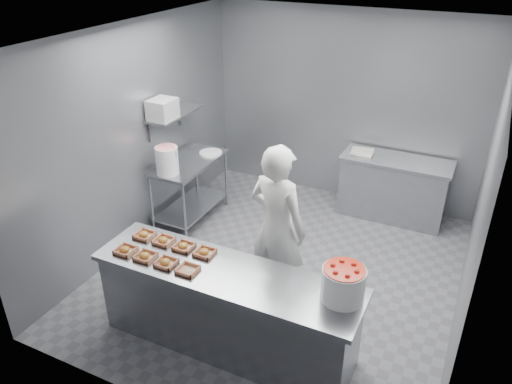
# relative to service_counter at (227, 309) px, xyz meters

# --- Properties ---
(floor) EXTENTS (4.50, 4.50, 0.00)m
(floor) POSITION_rel_service_counter_xyz_m (0.00, 1.35, -0.45)
(floor) COLOR #4C4C51
(floor) RESTS_ON ground
(ceiling) EXTENTS (4.50, 4.50, 0.00)m
(ceiling) POSITION_rel_service_counter_xyz_m (0.00, 1.35, 2.35)
(ceiling) COLOR white
(ceiling) RESTS_ON wall_back
(wall_back) EXTENTS (4.00, 0.04, 2.80)m
(wall_back) POSITION_rel_service_counter_xyz_m (0.00, 3.60, 0.95)
(wall_back) COLOR slate
(wall_back) RESTS_ON ground
(wall_left) EXTENTS (0.04, 4.50, 2.80)m
(wall_left) POSITION_rel_service_counter_xyz_m (-2.00, 1.35, 0.95)
(wall_left) COLOR slate
(wall_left) RESTS_ON ground
(wall_right) EXTENTS (0.04, 4.50, 2.80)m
(wall_right) POSITION_rel_service_counter_xyz_m (2.00, 1.35, 0.95)
(wall_right) COLOR slate
(wall_right) RESTS_ON ground
(service_counter) EXTENTS (2.60, 0.70, 0.90)m
(service_counter) POSITION_rel_service_counter_xyz_m (0.00, 0.00, 0.00)
(service_counter) COLOR slate
(service_counter) RESTS_ON ground
(prep_table) EXTENTS (0.60, 1.20, 0.90)m
(prep_table) POSITION_rel_service_counter_xyz_m (-1.65, 1.95, 0.14)
(prep_table) COLOR slate
(prep_table) RESTS_ON ground
(back_counter) EXTENTS (1.50, 0.60, 0.90)m
(back_counter) POSITION_rel_service_counter_xyz_m (0.90, 3.25, -0.00)
(back_counter) COLOR slate
(back_counter) RESTS_ON ground
(wall_shelf) EXTENTS (0.35, 0.90, 0.03)m
(wall_shelf) POSITION_rel_service_counter_xyz_m (-1.82, 1.95, 1.10)
(wall_shelf) COLOR slate
(wall_shelf) RESTS_ON wall_left
(tray_0) EXTENTS (0.19, 0.18, 0.06)m
(tray_0) POSITION_rel_service_counter_xyz_m (-1.04, -0.15, 0.47)
(tray_0) COLOR tan
(tray_0) RESTS_ON service_counter
(tray_1) EXTENTS (0.19, 0.18, 0.06)m
(tray_1) POSITION_rel_service_counter_xyz_m (-0.80, -0.15, 0.47)
(tray_1) COLOR tan
(tray_1) RESTS_ON service_counter
(tray_2) EXTENTS (0.19, 0.18, 0.06)m
(tray_2) POSITION_rel_service_counter_xyz_m (-0.56, -0.15, 0.47)
(tray_2) COLOR tan
(tray_2) RESTS_ON service_counter
(tray_3) EXTENTS (0.19, 0.18, 0.04)m
(tray_3) POSITION_rel_service_counter_xyz_m (-0.31, -0.15, 0.47)
(tray_3) COLOR tan
(tray_3) RESTS_ON service_counter
(tray_4) EXTENTS (0.19, 0.18, 0.06)m
(tray_4) POSITION_rel_service_counter_xyz_m (-1.04, 0.15, 0.47)
(tray_4) COLOR tan
(tray_4) RESTS_ON service_counter
(tray_5) EXTENTS (0.19, 0.18, 0.06)m
(tray_5) POSITION_rel_service_counter_xyz_m (-0.80, 0.15, 0.47)
(tray_5) COLOR tan
(tray_5) RESTS_ON service_counter
(tray_6) EXTENTS (0.19, 0.18, 0.06)m
(tray_6) POSITION_rel_service_counter_xyz_m (-0.56, 0.15, 0.47)
(tray_6) COLOR tan
(tray_6) RESTS_ON service_counter
(tray_7) EXTENTS (0.19, 0.18, 0.06)m
(tray_7) POSITION_rel_service_counter_xyz_m (-0.32, 0.15, 0.47)
(tray_7) COLOR tan
(tray_7) RESTS_ON service_counter
(worker) EXTENTS (0.76, 0.59, 1.87)m
(worker) POSITION_rel_service_counter_xyz_m (0.14, 0.87, 0.48)
(worker) COLOR silver
(worker) RESTS_ON ground
(strawberry_tub) EXTENTS (0.37, 0.37, 0.31)m
(strawberry_tub) POSITION_rel_service_counter_xyz_m (1.08, 0.10, 0.61)
(strawberry_tub) COLOR silver
(strawberry_tub) RESTS_ON service_counter
(glaze_bucket) EXTENTS (0.31, 0.29, 0.45)m
(glaze_bucket) POSITION_rel_service_counter_xyz_m (-1.68, 1.51, 0.64)
(glaze_bucket) COLOR silver
(glaze_bucket) RESTS_ON prep_table
(bucket_lid) EXTENTS (0.33, 0.33, 0.02)m
(bucket_lid) POSITION_rel_service_counter_xyz_m (-1.51, 2.30, 0.46)
(bucket_lid) COLOR silver
(bucket_lid) RESTS_ON prep_table
(rag) EXTENTS (0.15, 0.13, 0.02)m
(rag) POSITION_rel_service_counter_xyz_m (-1.52, 2.38, 0.46)
(rag) COLOR #CCB28C
(rag) RESTS_ON prep_table
(appliance) EXTENTS (0.30, 0.34, 0.25)m
(appliance) POSITION_rel_service_counter_xyz_m (-1.82, 1.70, 1.24)
(appliance) COLOR gray
(appliance) RESTS_ON wall_shelf
(paper_stack) EXTENTS (0.31, 0.23, 0.05)m
(paper_stack) POSITION_rel_service_counter_xyz_m (0.41, 3.25, 0.47)
(paper_stack) COLOR silver
(paper_stack) RESTS_ON back_counter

